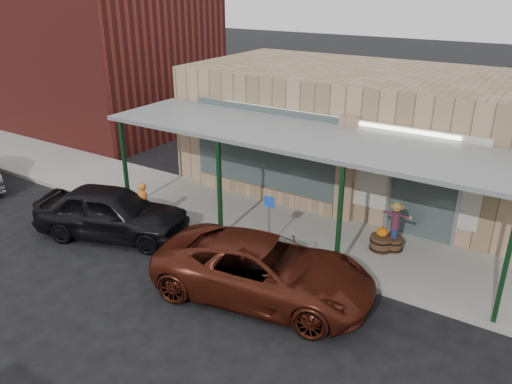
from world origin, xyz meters
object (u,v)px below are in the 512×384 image
Objects in this scene: barrel_scarecrow at (394,234)px; car_maroon at (264,269)px; barrel_pumpkin at (381,241)px; handicap_sign at (269,215)px; parked_sedan at (112,212)px.

car_maroon is at bearing -105.87° from barrel_scarecrow.
barrel_pumpkin is (-0.26, -0.19, -0.22)m from barrel_scarecrow.
barrel_pumpkin is 3.14m from handicap_sign.
barrel_pumpkin is 0.15× the size of parked_sedan.
barrel_scarecrow is 0.27× the size of car_maroon.
handicap_sign is 2.21m from car_maroon.
barrel_scarecrow is 0.96× the size of handicap_sign.
car_maroon is (-1.93, -3.55, 0.09)m from barrel_scarecrow.
parked_sedan is at bearing -155.72° from barrel_pumpkin.
handicap_sign is 0.28× the size of car_maroon.
barrel_scarecrow is 1.97× the size of barrel_pumpkin.
barrel_scarecrow is 7.98m from parked_sedan.
barrel_scarecrow is at bearing -38.52° from car_maroon.
handicap_sign is at bearing -151.82° from barrel_pumpkin.
barrel_scarecrow is at bearing 27.29° from handicap_sign.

